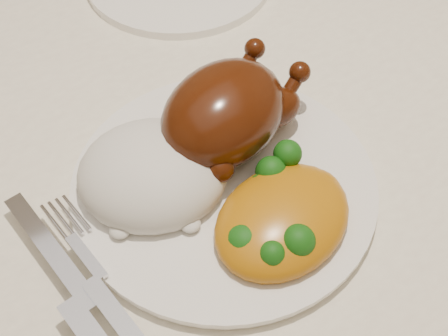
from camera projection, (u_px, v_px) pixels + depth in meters
dining_table at (95, 161)px, 0.70m from camera, size 1.60×0.90×0.76m
tablecloth at (84, 116)px, 0.64m from camera, size 1.73×1.03×0.18m
dinner_plate at (224, 186)px, 0.54m from camera, size 0.33×0.33×0.01m
roast_chicken at (226, 111)px, 0.54m from camera, size 0.17×0.13×0.08m
rice_mound at (153, 174)px, 0.52m from camera, size 0.16×0.16×0.07m
mac_and_cheese at (284, 215)px, 0.50m from camera, size 0.15×0.13×0.05m
cutlery at (92, 303)px, 0.46m from camera, size 0.05×0.20×0.01m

